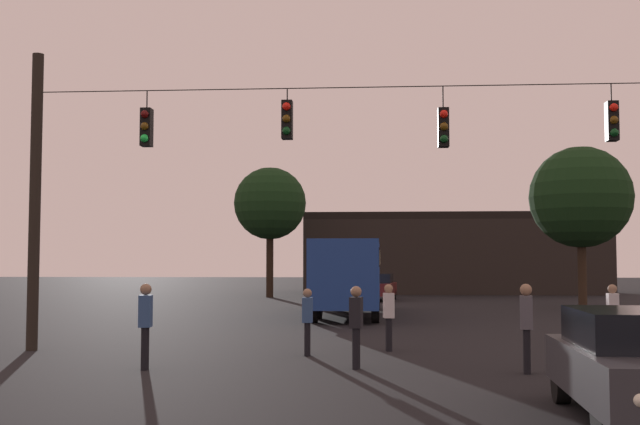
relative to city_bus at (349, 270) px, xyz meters
name	(u,v)px	position (x,y,z in m)	size (l,w,h in m)	color
ground_plane	(375,319)	(1.05, -2.32, -1.87)	(168.00, 168.00, 0.00)	black
overhead_signal_span	(372,178)	(1.03, -13.66, 2.34)	(17.16, 0.44, 7.43)	black
city_bus	(349,270)	(0.00, 0.00, 0.00)	(2.62, 11.02, 3.00)	navy
car_near_right	(639,363)	(4.68, -21.60, -1.07)	(2.01, 4.41, 1.52)	#2D2D33
car_far_left	(378,287)	(1.22, 12.46, -1.07)	(2.22, 4.47, 1.52)	#511919
pedestrian_crossing_left	(145,321)	(-3.58, -16.90, -0.87)	(0.28, 0.39, 1.74)	black
pedestrian_crossing_center	(356,322)	(0.69, -16.47, -0.91)	(0.28, 0.39, 1.69)	black
pedestrian_crossing_right	(389,313)	(1.41, -13.14, -0.94)	(0.28, 0.39, 1.64)	black
pedestrian_near_bus	(526,322)	(4.05, -16.92, -0.87)	(0.29, 0.39, 1.75)	black
pedestrian_trailing	(613,314)	(6.87, -12.93, -0.94)	(0.27, 0.38, 1.64)	black
pedestrian_far_side	(307,318)	(-0.50, -14.26, -0.99)	(0.26, 0.37, 1.56)	black
corner_building	(451,254)	(6.51, 24.72, 0.91)	(20.55, 9.24, 5.55)	black
tree_left_silhouette	(581,197)	(10.84, 5.47, 3.39)	(4.83, 4.83, 7.69)	#2D2116
tree_behind_building	(270,204)	(-5.49, 16.19, 3.95)	(4.52, 4.52, 8.11)	black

